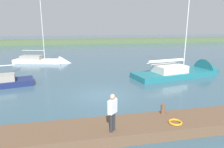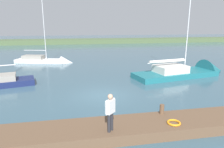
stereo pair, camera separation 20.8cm
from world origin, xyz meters
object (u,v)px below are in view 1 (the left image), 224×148
sailboat_inner_slip (191,73)px  sailboat_outer_mooring (45,62)px  mooring_post_near (163,109)px  life_ring_buoy (175,122)px  person_on_dock (112,110)px

sailboat_inner_slip → sailboat_outer_mooring: 19.34m
mooring_post_near → sailboat_outer_mooring: (8.39, -20.17, -0.68)m
mooring_post_near → sailboat_outer_mooring: size_ratio=0.06×
life_ring_buoy → person_on_dock: 3.27m
mooring_post_near → sailboat_outer_mooring: sailboat_outer_mooring is taller
sailboat_inner_slip → sailboat_outer_mooring: size_ratio=1.41×
life_ring_buoy → sailboat_outer_mooring: bearing=-68.3°
sailboat_inner_slip → sailboat_outer_mooring: (16.24, -10.50, -0.11)m
mooring_post_near → life_ring_buoy: (-0.11, 1.15, -0.21)m
mooring_post_near → sailboat_inner_slip: 12.47m
sailboat_inner_slip → person_on_dock: sailboat_inner_slip is taller
mooring_post_near → sailboat_inner_slip: size_ratio=0.04×
sailboat_outer_mooring → life_ring_buoy: bearing=-53.0°
mooring_post_near → person_on_dock: person_on_dock is taller
life_ring_buoy → sailboat_inner_slip: sailboat_inner_slip is taller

